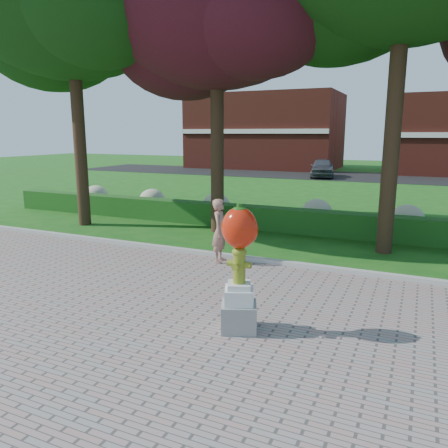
% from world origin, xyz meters
% --- Properties ---
extents(ground, '(100.00, 100.00, 0.00)m').
position_xyz_m(ground, '(0.00, 0.00, 0.00)').
color(ground, '#175415').
rests_on(ground, ground).
extents(walkway, '(40.00, 14.00, 0.04)m').
position_xyz_m(walkway, '(0.00, -4.00, 0.02)').
color(walkway, gray).
rests_on(walkway, ground).
extents(curb, '(40.00, 0.18, 0.15)m').
position_xyz_m(curb, '(0.00, 3.00, 0.07)').
color(curb, '#ADADA5').
rests_on(curb, ground).
extents(lawn_hedge, '(24.00, 0.70, 0.80)m').
position_xyz_m(lawn_hedge, '(0.00, 7.00, 0.40)').
color(lawn_hedge, '#164D17').
rests_on(lawn_hedge, ground).
extents(hydrangea_row, '(20.10, 1.10, 0.99)m').
position_xyz_m(hydrangea_row, '(0.57, 8.00, 0.55)').
color(hydrangea_row, '#B3B289').
rests_on(hydrangea_row, ground).
extents(street, '(50.00, 8.00, 0.02)m').
position_xyz_m(street, '(0.00, 28.00, 0.01)').
color(street, black).
rests_on(street, ground).
extents(building_left, '(14.00, 8.00, 7.00)m').
position_xyz_m(building_left, '(-10.00, 34.00, 3.50)').
color(building_left, maroon).
rests_on(building_left, ground).
extents(tree_mid_left, '(8.25, 7.04, 10.69)m').
position_xyz_m(tree_mid_left, '(-2.10, 6.08, 7.30)').
color(tree_mid_left, black).
rests_on(tree_mid_left, ground).
extents(hydrant_sculpture, '(0.77, 0.77, 2.19)m').
position_xyz_m(hydrant_sculpture, '(1.67, -0.92, 1.20)').
color(hydrant_sculpture, gray).
rests_on(hydrant_sculpture, walkway).
extents(woman, '(0.48, 0.66, 1.66)m').
position_xyz_m(woman, '(-0.32, 2.60, 0.87)').
color(woman, '#A87160').
rests_on(woman, walkway).
extents(parked_car, '(2.53, 4.51, 1.45)m').
position_xyz_m(parked_car, '(-2.70, 26.37, 0.74)').
color(parked_car, '#43454B').
rests_on(parked_car, street).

